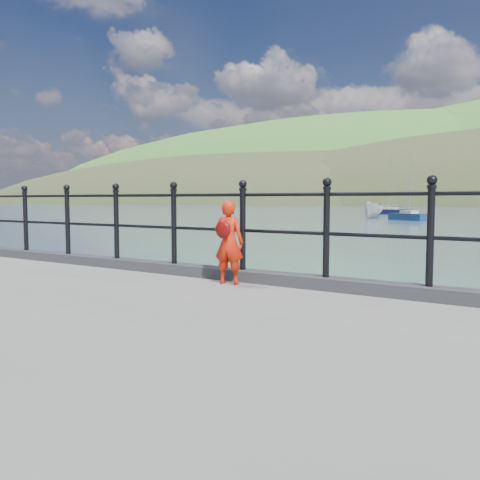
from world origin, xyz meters
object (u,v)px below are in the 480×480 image
Objects in this scene: child at (229,242)px; sailboat_left at (389,212)px; sailboat_port at (409,217)px; railing at (207,218)px; launch_white at (373,210)px.

sailboat_left reaches higher than child.
sailboat_port is at bearing -63.30° from sailboat_left.
sailboat_port is 0.78× the size of sailboat_left.
railing is at bearing -40.52° from child.
sailboat_left is at bearing -86.77° from child.
sailboat_port is at bearing -36.81° from launch_white.
child is at bearing -69.82° from sailboat_left.
railing reaches higher than launch_white.
launch_white is at bearing 106.31° from railing.
sailboat_port reaches higher than launch_white.
sailboat_left reaches higher than launch_white.
child is 0.12× the size of sailboat_left.
sailboat_left is (-3.55, 17.71, -0.62)m from launch_white.
railing is 52.53m from launch_white.
railing is 16.83× the size of child.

